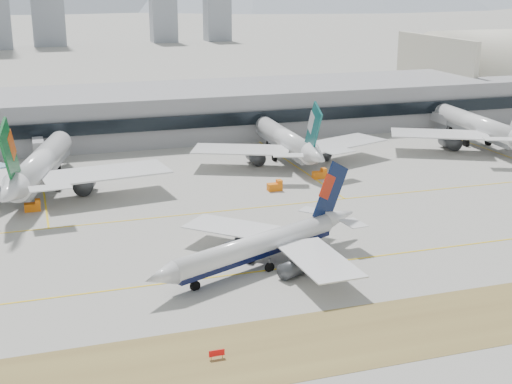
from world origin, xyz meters
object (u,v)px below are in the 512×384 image
object	(u,v)px
widebody_eva	(39,167)
widebody_china_air	(480,128)
terminal	(175,111)
taxiing_airliner	(263,245)
widebody_cathay	(287,142)

from	to	relation	value
widebody_eva	widebody_china_air	distance (m)	130.79
widebody_china_air	terminal	bearing A→B (deg)	65.83
taxiing_airliner	widebody_china_air	bearing A→B (deg)	-167.44
widebody_cathay	widebody_china_air	world-z (taller)	widebody_china_air
widebody_cathay	terminal	size ratio (longest dim) A/B	0.21
widebody_eva	widebody_cathay	distance (m)	68.64
widebody_china_air	terminal	distance (m)	97.82
terminal	widebody_china_air	bearing A→B (deg)	-29.11
widebody_eva	terminal	xyz separation A→B (m)	(45.02, 56.76, 1.33)
widebody_china_air	terminal	world-z (taller)	widebody_china_air
widebody_eva	terminal	world-z (taller)	widebody_eva
widebody_eva	widebody_china_air	xyz separation A→B (m)	(130.46, 9.18, -0.26)
widebody_cathay	widebody_china_air	distance (m)	62.66
taxiing_airliner	terminal	size ratio (longest dim) A/B	0.17
widebody_cathay	widebody_china_air	bearing A→B (deg)	-89.62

